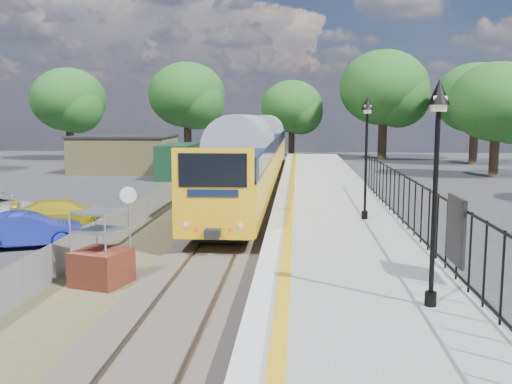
# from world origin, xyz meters

# --- Properties ---
(ground) EXTENTS (120.00, 120.00, 0.00)m
(ground) POSITION_xyz_m (0.00, 0.00, 0.00)
(ground) COLOR #2D2D30
(ground) RESTS_ON ground
(track_bed) EXTENTS (5.90, 80.00, 0.29)m
(track_bed) POSITION_xyz_m (-0.47, 9.67, 0.09)
(track_bed) COLOR #473F38
(track_bed) RESTS_ON ground
(platform) EXTENTS (5.00, 70.00, 0.90)m
(platform) POSITION_xyz_m (4.20, 8.00, 0.45)
(platform) COLOR gray
(platform) RESTS_ON ground
(platform_edge) EXTENTS (0.90, 70.00, 0.01)m
(platform_edge) POSITION_xyz_m (2.14, 8.00, 0.90)
(platform_edge) COLOR silver
(platform_edge) RESTS_ON platform
(victorian_lamp_south) EXTENTS (0.44, 0.44, 4.60)m
(victorian_lamp_south) POSITION_xyz_m (5.50, -4.00, 4.30)
(victorian_lamp_south) COLOR black
(victorian_lamp_south) RESTS_ON platform
(victorian_lamp_north) EXTENTS (0.44, 0.44, 4.60)m
(victorian_lamp_north) POSITION_xyz_m (5.30, 6.00, 4.30)
(victorian_lamp_north) COLOR black
(victorian_lamp_north) RESTS_ON platform
(palisade_fence) EXTENTS (0.12, 26.00, 2.00)m
(palisade_fence) POSITION_xyz_m (6.55, 2.24, 1.84)
(palisade_fence) COLOR black
(palisade_fence) RESTS_ON platform
(wire_fence) EXTENTS (0.06, 52.00, 1.20)m
(wire_fence) POSITION_xyz_m (-4.20, 12.00, 0.60)
(wire_fence) COLOR #999EA3
(wire_fence) RESTS_ON ground
(outbuilding) EXTENTS (10.80, 10.10, 3.12)m
(outbuilding) POSITION_xyz_m (-10.91, 31.21, 1.52)
(outbuilding) COLOR tan
(outbuilding) RESTS_ON ground
(tree_line) EXTENTS (56.80, 43.80, 11.88)m
(tree_line) POSITION_xyz_m (1.40, 42.00, 6.61)
(tree_line) COLOR #332319
(tree_line) RESTS_ON ground
(train) EXTENTS (2.82, 40.83, 3.51)m
(train) POSITION_xyz_m (0.00, 23.14, 2.34)
(train) COLOR yellow
(train) RESTS_ON ground
(brick_plinth) EXTENTS (1.70, 1.70, 2.19)m
(brick_plinth) POSITION_xyz_m (-2.74, -0.29, 1.05)
(brick_plinth) COLOR #973D26
(brick_plinth) RESTS_ON ground
(speed_sign) EXTENTS (0.52, 0.12, 2.60)m
(speed_sign) POSITION_xyz_m (-2.50, 1.64, 1.75)
(speed_sign) COLOR #999EA3
(speed_sign) RESTS_ON ground
(car_blue) EXTENTS (4.16, 2.84, 1.30)m
(car_blue) POSITION_xyz_m (-7.07, 4.23, 0.65)
(car_blue) COLOR #1C2BA8
(car_blue) RESTS_ON ground
(car_yellow) EXTENTS (4.53, 3.26, 1.22)m
(car_yellow) POSITION_xyz_m (-7.23, 7.93, 0.61)
(car_yellow) COLOR gold
(car_yellow) RESTS_ON ground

